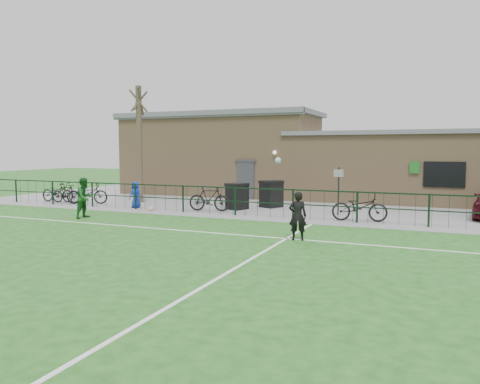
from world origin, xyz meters
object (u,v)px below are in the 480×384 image
at_px(bicycle_e, 359,207).
at_px(spectator_child, 136,195).
at_px(wheelie_bin_left, 237,197).
at_px(bicycle_c, 87,193).
at_px(bicycle_b, 66,193).
at_px(bicycle_a, 58,192).
at_px(bicycle_d, 209,198).
at_px(sign_post, 338,191).
at_px(bare_tree, 139,145).
at_px(outfield_player, 85,198).
at_px(ball_ground, 151,209).
at_px(wheelie_bin_right, 271,195).

bearing_deg(bicycle_e, spectator_child, 81.90).
height_order(wheelie_bin_left, bicycle_c, wheelie_bin_left).
bearing_deg(bicycle_b, bicycle_a, 70.33).
bearing_deg(bicycle_d, spectator_child, 85.04).
xyz_separation_m(sign_post, bicycle_e, (1.08, -1.32, -0.45)).
relative_size(bare_tree, outfield_player, 3.68).
distance_m(bare_tree, sign_post, 10.67).
distance_m(sign_post, spectator_child, 9.35).
height_order(bare_tree, bicycle_e, bare_tree).
xyz_separation_m(wheelie_bin_left, bicycle_a, (-9.85, -0.92, -0.04)).
relative_size(bicycle_e, outfield_player, 1.27).
height_order(spectator_child, ball_ground, spectator_child).
distance_m(wheelie_bin_left, spectator_child, 4.81).
height_order(bicycle_a, bicycle_b, bicycle_a).
bearing_deg(wheelie_bin_right, bicycle_c, -141.92).
relative_size(bicycle_a, bicycle_c, 0.96).
bearing_deg(bicycle_a, ball_ground, -102.94).
relative_size(bicycle_a, ball_ground, 8.81).
bearing_deg(spectator_child, bicycle_a, 173.41).
distance_m(wheelie_bin_right, bicycle_a, 11.27).
height_order(wheelie_bin_right, spectator_child, spectator_child).
height_order(outfield_player, ball_ground, outfield_player).
xyz_separation_m(wheelie_bin_left, spectator_child, (-4.60, -1.39, 0.06)).
xyz_separation_m(bicycle_b, bicycle_d, (8.26, 0.03, 0.08)).
bearing_deg(spectator_child, sign_post, 6.41).
bearing_deg(bicycle_e, bicycle_d, 78.88).
xyz_separation_m(wheelie_bin_right, outfield_player, (-5.82, -6.11, 0.20)).
height_order(bare_tree, wheelie_bin_right, bare_tree).
relative_size(bare_tree, sign_post, 3.00).
xyz_separation_m(bicycle_b, spectator_child, (4.55, -0.31, 0.13)).
distance_m(wheelie_bin_right, spectator_child, 6.40).
relative_size(sign_post, bicycle_a, 1.02).
bearing_deg(bare_tree, bicycle_b, -152.18).
xyz_separation_m(wheelie_bin_right, spectator_child, (-5.79, -2.73, 0.03)).
bearing_deg(ball_ground, outfield_player, -116.01).
xyz_separation_m(sign_post, bicycle_d, (-5.54, -0.94, -0.43)).
relative_size(bare_tree, spectator_child, 4.84).
bearing_deg(sign_post, bicycle_e, -50.80).
bearing_deg(bare_tree, ball_ground, -47.83).
xyz_separation_m(wheelie_bin_right, bicycle_c, (-9.02, -2.34, -0.05)).
xyz_separation_m(sign_post, bicycle_c, (-12.48, -0.88, -0.46)).
relative_size(sign_post, bicycle_b, 1.23).
xyz_separation_m(wheelie_bin_left, outfield_player, (-4.63, -4.77, 0.24)).
bearing_deg(wheelie_bin_left, bicycle_a, -156.51).
height_order(bare_tree, bicycle_d, bare_tree).
bearing_deg(bicycle_d, outfield_player, 124.67).
distance_m(bicycle_c, bicycle_e, 13.57).
relative_size(sign_post, bicycle_c, 0.98).
height_order(bare_tree, ball_ground, bare_tree).
bearing_deg(bicycle_e, bicycle_b, 80.80).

